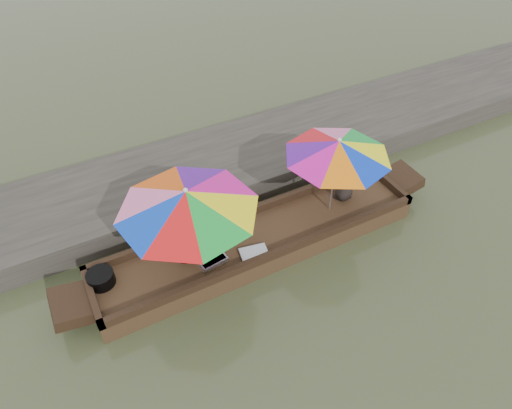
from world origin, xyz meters
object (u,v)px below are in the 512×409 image
cooking_pot (101,278)px  charcoal_grill (186,252)px  supply_bag (225,222)px  umbrella_stern (334,176)px  boat_hull (259,242)px  tray_scallop (254,254)px  tray_crayfish (212,260)px  umbrella_bow (190,227)px  vendor (346,175)px

cooking_pot → charcoal_grill: size_ratio=1.18×
supply_bag → umbrella_stern: 2.06m
boat_hull → tray_scallop: bearing=-127.9°
cooking_pot → umbrella_stern: umbrella_stern is taller
tray_crayfish → tray_scallop: tray_crayfish is taller
supply_bag → umbrella_stern: umbrella_stern is taller
cooking_pot → tray_scallop: 2.45m
umbrella_bow → charcoal_grill: bearing=120.8°
vendor → tray_scallop: bearing=-11.8°
tray_scallop → charcoal_grill: charcoal_grill is taller
boat_hull → vendor: vendor is taller
umbrella_stern → boat_hull: bearing=180.0°
boat_hull → cooking_pot: cooking_pot is taller
charcoal_grill → umbrella_stern: umbrella_stern is taller
tray_scallop → boat_hull: bearing=52.1°
umbrella_bow → boat_hull: bearing=0.0°
tray_scallop → supply_bag: 0.82m
vendor → umbrella_stern: size_ratio=0.58×
tray_scallop → umbrella_bow: (-0.91, 0.35, 0.74)m
boat_hull → umbrella_bow: (-1.18, 0.00, 0.95)m
tray_crayfish → charcoal_grill: 0.46m
cooking_pot → vendor: size_ratio=0.40×
tray_scallop → vendor: (2.15, 0.50, 0.49)m
tray_crayfish → tray_scallop: bearing=-15.7°
supply_bag → vendor: vendor is taller
supply_bag → tray_scallop: bearing=-78.5°
tray_scallop → umbrella_stern: bearing=11.4°
supply_bag → umbrella_bow: (-0.75, -0.45, 0.65)m
boat_hull → cooking_pot: bearing=174.7°
boat_hull → charcoal_grill: (-1.28, 0.16, 0.26)m
vendor → cooking_pot: bearing=-26.1°
cooking_pot → charcoal_grill: 1.37m
supply_bag → vendor: 2.36m
tray_crayfish → umbrella_bow: 0.78m
boat_hull → umbrella_stern: umbrella_stern is taller
boat_hull → tray_crayfish: tray_crayfish is taller
vendor → umbrella_stern: bearing=-5.0°
boat_hull → cooking_pot: 2.67m
tray_scallop → vendor: 2.26m
boat_hull → charcoal_grill: bearing=172.8°
boat_hull → charcoal_grill: 1.31m
boat_hull → tray_scallop: size_ratio=12.67×
tray_crayfish → vendor: (2.83, 0.31, 0.48)m
vendor → umbrella_bow: (-3.06, -0.15, 0.25)m
tray_crayfish → boat_hull: bearing=9.6°
supply_bag → umbrella_stern: bearing=-13.3°
boat_hull → vendor: (1.88, 0.15, 0.70)m
vendor → umbrella_bow: 3.07m
cooking_pot → tray_crayfish: 1.74m
tray_scallop → umbrella_bow: size_ratio=0.21×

